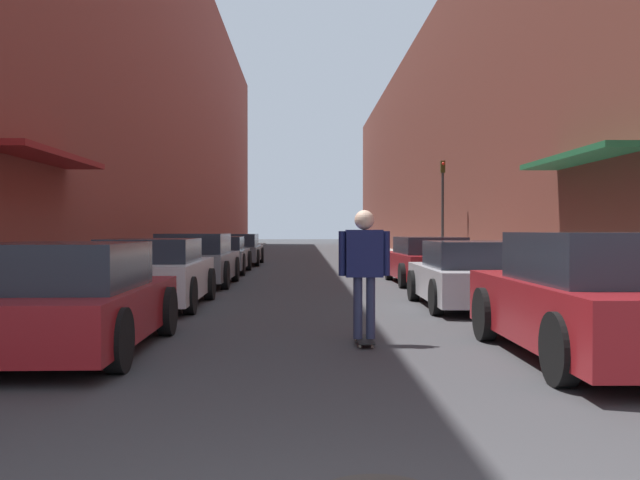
# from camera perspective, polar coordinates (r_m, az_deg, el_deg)

# --- Properties ---
(ground) EXTENTS (153.15, 153.15, 0.00)m
(ground) POSITION_cam_1_polar(r_m,az_deg,el_deg) (30.16, -0.89, -1.88)
(ground) COLOR #38383A
(curb_strip_left) EXTENTS (1.80, 69.61, 0.12)m
(curb_strip_left) POSITION_cam_1_polar(r_m,az_deg,el_deg) (37.40, -8.53, -1.27)
(curb_strip_left) COLOR gray
(curb_strip_left) RESTS_ON ground
(curb_strip_right) EXTENTS (1.80, 69.61, 0.12)m
(curb_strip_right) POSITION_cam_1_polar(r_m,az_deg,el_deg) (37.47, 6.55, -1.26)
(curb_strip_right) COLOR gray
(curb_strip_right) RESTS_ON ground
(building_row_left) EXTENTS (4.90, 69.61, 15.91)m
(building_row_left) POSITION_cam_1_polar(r_m,az_deg,el_deg) (38.40, -12.93, 10.60)
(building_row_left) COLOR brown
(building_row_left) RESTS_ON ground
(building_row_right) EXTENTS (4.90, 69.61, 11.78)m
(building_row_right) POSITION_cam_1_polar(r_m,az_deg,el_deg) (38.21, 10.92, 7.53)
(building_row_right) COLOR brown
(building_row_right) RESTS_ON ground
(parked_car_left_0) EXTENTS (2.05, 4.11, 1.28)m
(parked_car_left_0) POSITION_cam_1_polar(r_m,az_deg,el_deg) (8.78, -19.82, -4.52)
(parked_car_left_0) COLOR maroon
(parked_car_left_0) RESTS_ON ground
(parked_car_left_1) EXTENTS (1.92, 4.09, 1.26)m
(parked_car_left_1) POSITION_cam_1_polar(r_m,az_deg,el_deg) (13.50, -13.22, -2.63)
(parked_car_left_1) COLOR silver
(parked_car_left_1) RESTS_ON ground
(parked_car_left_2) EXTENTS (1.96, 4.21, 1.33)m
(parked_car_left_2) POSITION_cam_1_polar(r_m,az_deg,el_deg) (18.44, -9.95, -1.62)
(parked_car_left_2) COLOR gray
(parked_car_left_2) RESTS_ON ground
(parked_car_left_3) EXTENTS (1.97, 4.42, 1.20)m
(parked_car_left_3) POSITION_cam_1_polar(r_m,az_deg,el_deg) (23.63, -8.16, -1.19)
(parked_car_left_3) COLOR gray
(parked_car_left_3) RESTS_ON ground
(parked_car_left_4) EXTENTS (1.98, 4.61, 1.25)m
(parked_car_left_4) POSITION_cam_1_polar(r_m,az_deg,el_deg) (29.20, -6.65, -0.78)
(parked_car_left_4) COLOR #515459
(parked_car_left_4) RESTS_ON ground
(parked_car_right_0) EXTENTS (2.00, 4.33, 1.40)m
(parked_car_right_0) POSITION_cam_1_polar(r_m,az_deg,el_deg) (8.35, 21.55, -4.41)
(parked_car_right_0) COLOR maroon
(parked_car_right_0) RESTS_ON ground
(parked_car_right_1) EXTENTS (2.08, 3.97, 1.22)m
(parked_car_right_1) POSITION_cam_1_polar(r_m,az_deg,el_deg) (13.34, 12.39, -2.79)
(parked_car_right_1) COLOR #B7B7BC
(parked_car_right_1) RESTS_ON ground
(parked_car_right_2) EXTENTS (1.87, 4.61, 1.24)m
(parked_car_right_2) POSITION_cam_1_polar(r_m,az_deg,el_deg) (18.92, 8.62, -1.68)
(parked_car_right_2) COLOR maroon
(parked_car_right_2) RESTS_ON ground
(skateboarder) EXTENTS (0.64, 0.78, 1.67)m
(skateboarder) POSITION_cam_1_polar(r_m,az_deg,el_deg) (8.83, 3.56, -1.77)
(skateboarder) COLOR black
(skateboarder) RESTS_ON ground
(traffic_light) EXTENTS (0.16, 0.22, 3.86)m
(traffic_light) POSITION_cam_1_polar(r_m,az_deg,el_deg) (26.83, 9.79, 3.07)
(traffic_light) COLOR #2D2D2D
(traffic_light) RESTS_ON curb_strip_right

